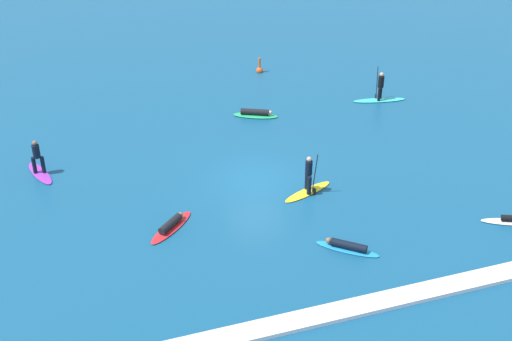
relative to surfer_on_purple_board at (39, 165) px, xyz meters
The scene contains 9 objects.
ground_plane 10.48m from the surfer_on_purple_board, 20.88° to the right, with size 120.00×120.00×0.00m, color navy.
surfer_on_purple_board is the anchor object (origin of this frame).
surfer_on_red_board 8.17m from the surfer_on_purple_board, 51.51° to the right, with size 2.49×2.37×0.43m.
surfer_on_yellow_board 12.97m from the surfer_on_purple_board, 25.45° to the right, with size 2.78×1.56×2.15m.
surfer_on_teal_board 19.52m from the surfer_on_purple_board, ahead, with size 3.16×1.17×2.03m.
surfer_on_green_board 12.16m from the surfer_on_purple_board, 12.83° to the left, with size 2.56×1.72×0.44m.
surfer_on_blue_board 15.42m from the surfer_on_purple_board, 41.05° to the right, with size 2.43×2.15×0.40m.
marker_buoy 16.50m from the surfer_on_purple_board, 31.50° to the left, with size 0.44×0.44×1.06m.
wave_crest 16.69m from the surfer_on_purple_board, 54.12° to the right, with size 24.17×0.90×0.18m, color white.
Camera 1 is at (-8.89, -27.15, 17.61)m, focal length 49.31 mm.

